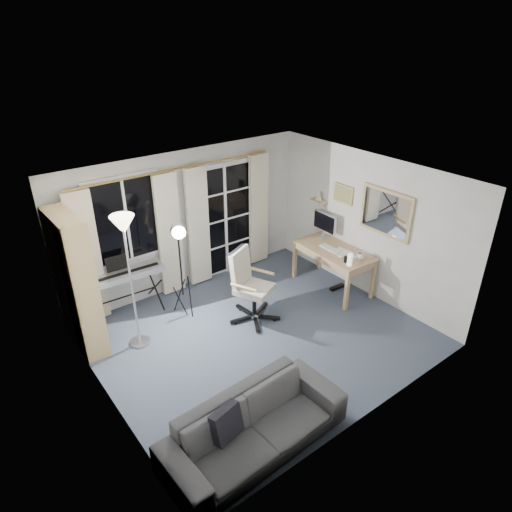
{
  "coord_description": "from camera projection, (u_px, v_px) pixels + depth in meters",
  "views": [
    {
      "loc": [
        -3.39,
        -4.35,
        4.21
      ],
      "look_at": [
        0.22,
        0.35,
        1.14
      ],
      "focal_mm": 32.0,
      "sensor_mm": 36.0,
      "label": 1
    }
  ],
  "objects": [
    {
      "name": "french_door",
      "position": [
        225.0,
        220.0,
        8.16
      ],
      "size": [
        1.32,
        0.09,
        2.11
      ],
      "color": "white",
      "rests_on": "floor"
    },
    {
      "name": "desk",
      "position": [
        334.0,
        254.0,
        7.79
      ],
      "size": [
        0.75,
        1.42,
        0.74
      ],
      "rotation": [
        0.0,
        0.0,
        -0.04
      ],
      "color": "#9E7451",
      "rests_on": "floor"
    },
    {
      "name": "wall_shelf",
      "position": [
        319.0,
        198.0,
        8.09
      ],
      "size": [
        0.16,
        0.3,
        0.18
      ],
      "color": "tan",
      "rests_on": "floor"
    },
    {
      "name": "floor",
      "position": [
        259.0,
        336.0,
        6.84
      ],
      "size": [
        4.5,
        4.0,
        0.02
      ],
      "primitive_type": "cube",
      "color": "#374150",
      "rests_on": "ground"
    },
    {
      "name": "curtains",
      "position": [
        183.0,
        231.0,
        7.58
      ],
      "size": [
        3.6,
        0.07,
        2.13
      ],
      "color": "gold",
      "rests_on": "floor"
    },
    {
      "name": "wall_mirror",
      "position": [
        386.0,
        213.0,
        7.07
      ],
      "size": [
        0.04,
        0.94,
        0.74
      ],
      "color": "tan",
      "rests_on": "floor"
    },
    {
      "name": "desk_clutter",
      "position": [
        340.0,
        264.0,
        7.62
      ],
      "size": [
        0.46,
        0.84,
        0.94
      ],
      "rotation": [
        0.0,
        0.0,
        -0.04
      ],
      "color": "white",
      "rests_on": "desk"
    },
    {
      "name": "framed_print",
      "position": [
        343.0,
        194.0,
        7.69
      ],
      "size": [
        0.03,
        0.42,
        0.32
      ],
      "color": "tan",
      "rests_on": "floor"
    },
    {
      "name": "sofa",
      "position": [
        255.0,
        419.0,
        4.88
      ],
      "size": [
        2.13,
        0.7,
        0.82
      ],
      "rotation": [
        0.0,
        0.0,
        0.04
      ],
      "color": "#2E2E30",
      "rests_on": "floor"
    },
    {
      "name": "keyboard_piano",
      "position": [
        122.0,
        276.0,
        6.97
      ],
      "size": [
        1.33,
        0.68,
        0.96
      ],
      "rotation": [
        0.0,
        0.0,
        -0.05
      ],
      "color": "black",
      "rests_on": "floor"
    },
    {
      "name": "studio_light",
      "position": [
        179.0,
        242.0,
        6.7
      ],
      "size": [
        0.36,
        0.37,
        1.63
      ],
      "rotation": [
        0.0,
        0.0,
        -0.36
      ],
      "color": "black",
      "rests_on": "floor"
    },
    {
      "name": "bookshelf",
      "position": [
        74.0,
        288.0,
        6.21
      ],
      "size": [
        0.35,
        0.95,
        2.03
      ],
      "rotation": [
        0.0,
        0.0,
        0.02
      ],
      "color": "tan",
      "rests_on": "floor"
    },
    {
      "name": "monitor",
      "position": [
        325.0,
        223.0,
        8.04
      ],
      "size": [
        0.18,
        0.54,
        0.47
      ],
      "rotation": [
        0.0,
        0.0,
        -0.04
      ],
      "color": "silver",
      "rests_on": "desk"
    },
    {
      "name": "torchiere_lamp",
      "position": [
        126.0,
        244.0,
        5.95
      ],
      "size": [
        0.39,
        0.39,
        2.01
      ],
      "rotation": [
        0.0,
        0.0,
        0.25
      ],
      "color": "#B2B2B7",
      "rests_on": "floor"
    },
    {
      "name": "mug",
      "position": [
        361.0,
        255.0,
        7.42
      ],
      "size": [
        0.13,
        0.1,
        0.12
      ],
      "primitive_type": "imported",
      "rotation": [
        0.0,
        0.0,
        -0.04
      ],
      "color": "silver",
      "rests_on": "desk"
    },
    {
      "name": "window",
      "position": [
        126.0,
        219.0,
        6.97
      ],
      "size": [
        1.2,
        0.08,
        1.4
      ],
      "color": "white",
      "rests_on": "floor"
    },
    {
      "name": "office_chair",
      "position": [
        247.0,
        279.0,
        6.98
      ],
      "size": [
        0.8,
        0.79,
        1.16
      ],
      "rotation": [
        0.0,
        0.0,
        0.43
      ],
      "color": "black",
      "rests_on": "floor"
    }
  ]
}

